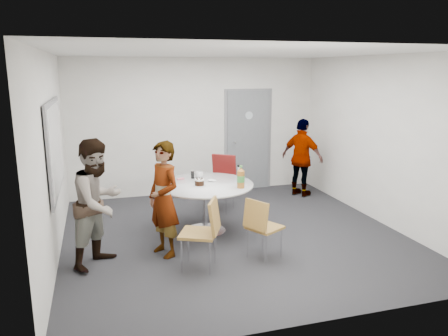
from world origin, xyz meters
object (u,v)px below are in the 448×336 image
object	(u,v)px
person_left	(98,203)
person_right	(302,158)
chair_far	(222,176)
person_main	(164,199)
chair_near_left	(206,227)
chair_near_right	(261,223)
table	(207,190)
whiteboard	(55,147)
door	(248,140)

from	to	relation	value
person_left	person_right	distance (m)	4.42
chair_far	person_main	bearing A→B (deg)	89.67
chair_near_left	person_main	xyz separation A→B (m)	(-0.42, 0.59, 0.22)
chair_near_right	person_main	xyz separation A→B (m)	(-1.19, 0.52, 0.28)
table	chair_near_left	size ratio (longest dim) A/B	1.62
whiteboard	chair_near_right	xyz separation A→B (m)	(2.54, -1.13, -0.95)
chair_near_right	person_left	size ratio (longest dim) A/B	0.50
table	person_right	world-z (taller)	person_right
person_main	person_left	xyz separation A→B (m)	(-0.84, -0.06, 0.04)
chair_far	person_left	bearing A→B (deg)	76.44
whiteboard	chair_near_right	size ratio (longest dim) A/B	2.29
person_main	chair_near_left	bearing A→B (deg)	11.10
chair_near_left	person_main	world-z (taller)	person_main
chair_far	person_right	distance (m)	1.79
whiteboard	table	distance (m)	2.25
door	chair_near_left	world-z (taller)	door
chair_far	person_left	distance (m)	2.78
whiteboard	chair_far	xyz separation A→B (m)	(2.65, 1.09, -0.85)
person_left	table	bearing A→B (deg)	-24.40
door	person_left	world-z (taller)	door
door	chair_near_right	bearing A→B (deg)	-106.70
person_left	door	bearing A→B (deg)	-4.40
person_right	whiteboard	bearing A→B (deg)	76.18
chair_near_right	table	bearing A→B (deg)	170.69
whiteboard	person_left	bearing A→B (deg)	-52.68
door	chair_far	size ratio (longest dim) A/B	2.16
whiteboard	person_left	size ratio (longest dim) A/B	1.16
whiteboard	person_main	world-z (taller)	whiteboard
whiteboard	person_main	size ratio (longest dim) A/B	1.22
person_main	person_right	xyz separation A→B (m)	(3.05, 2.06, -0.01)
door	whiteboard	distance (m)	4.25
table	person_right	bearing A→B (deg)	31.48
chair_near_right	person_left	bearing A→B (deg)	-132.16
whiteboard	chair_near_right	world-z (taller)	whiteboard
table	person_main	xyz separation A→B (m)	(-0.76, -0.66, 0.11)
chair_near_left	chair_near_right	bearing A→B (deg)	-59.23
door	chair_near_left	bearing A→B (deg)	-117.16
door	whiteboard	bearing A→B (deg)	-147.34
table	person_right	distance (m)	2.68
door	person_right	size ratio (longest dim) A/B	1.38
chair_near_left	person_left	distance (m)	1.39
table	person_left	world-z (taller)	person_left
whiteboard	chair_far	size ratio (longest dim) A/B	1.94
table	person_main	distance (m)	1.01
chair_far	chair_near_left	bearing A→B (deg)	106.08
door	person_left	bearing A→B (deg)	-135.93
chair_near_left	person_left	world-z (taller)	person_left
chair_far	person_main	distance (m)	2.15
door	table	distance (m)	2.69
door	person_main	distance (m)	3.65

